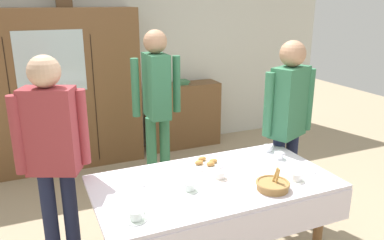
{
  "coord_description": "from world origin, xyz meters",
  "views": [
    {
      "loc": [
        -1.17,
        -2.49,
        2.03
      ],
      "look_at": [
        0.0,
        0.2,
        1.12
      ],
      "focal_mm": 36.01,
      "sensor_mm": 36.0,
      "label": 1
    }
  ],
  "objects_px": {
    "tea_cup_far_right": "(220,176)",
    "person_beside_shelf": "(53,147)",
    "pastry_plate": "(206,163)",
    "spoon_mid_left": "(141,187)",
    "wall_cabinet": "(53,91)",
    "spoon_front_edge": "(247,154)",
    "spoon_near_right": "(312,174)",
    "person_near_right_end": "(288,115)",
    "book_stack": "(183,82)",
    "tea_cup_mid_left": "(297,178)",
    "tea_cup_near_left": "(189,187)",
    "tea_cup_front_edge": "(268,149)",
    "person_behind_table_left": "(157,97)",
    "bookshelf_low": "(183,115)",
    "tea_cup_center": "(279,157)",
    "tea_cup_mid_right": "(136,217)",
    "bread_basket": "(273,185)",
    "dining_table": "(216,195)"
  },
  "relations": [
    {
      "from": "tea_cup_far_right",
      "to": "person_beside_shelf",
      "type": "distance_m",
      "value": 1.23
    },
    {
      "from": "pastry_plate",
      "to": "spoon_mid_left",
      "type": "xyz_separation_m",
      "value": [
        -0.59,
        -0.16,
        -0.01
      ]
    },
    {
      "from": "wall_cabinet",
      "to": "spoon_front_edge",
      "type": "height_order",
      "value": "wall_cabinet"
    },
    {
      "from": "spoon_near_right",
      "to": "person_near_right_end",
      "type": "xyz_separation_m",
      "value": [
        0.22,
        0.62,
        0.27
      ]
    },
    {
      "from": "pastry_plate",
      "to": "person_near_right_end",
      "type": "distance_m",
      "value": 0.93
    },
    {
      "from": "book_stack",
      "to": "tea_cup_mid_left",
      "type": "height_order",
      "value": "book_stack"
    },
    {
      "from": "tea_cup_near_left",
      "to": "tea_cup_far_right",
      "type": "relative_size",
      "value": 1.0
    },
    {
      "from": "tea_cup_front_edge",
      "to": "person_near_right_end",
      "type": "xyz_separation_m",
      "value": [
        0.28,
        0.11,
        0.25
      ]
    },
    {
      "from": "pastry_plate",
      "to": "person_beside_shelf",
      "type": "height_order",
      "value": "person_beside_shelf"
    },
    {
      "from": "spoon_mid_left",
      "to": "spoon_front_edge",
      "type": "height_order",
      "value": "same"
    },
    {
      "from": "tea_cup_mid_left",
      "to": "person_behind_table_left",
      "type": "distance_m",
      "value": 1.73
    },
    {
      "from": "wall_cabinet",
      "to": "tea_cup_near_left",
      "type": "distance_m",
      "value": 2.72
    },
    {
      "from": "wall_cabinet",
      "to": "tea_cup_front_edge",
      "type": "distance_m",
      "value": 2.75
    },
    {
      "from": "tea_cup_mid_left",
      "to": "book_stack",
      "type": "bearing_deg",
      "value": 84.55
    },
    {
      "from": "bookshelf_low",
      "to": "pastry_plate",
      "type": "bearing_deg",
      "value": -107.9
    },
    {
      "from": "tea_cup_center",
      "to": "person_near_right_end",
      "type": "xyz_separation_m",
      "value": [
        0.29,
        0.29,
        0.25
      ]
    },
    {
      "from": "book_stack",
      "to": "tea_cup_front_edge",
      "type": "xyz_separation_m",
      "value": [
        -0.14,
        -2.3,
        -0.15
      ]
    },
    {
      "from": "tea_cup_center",
      "to": "tea_cup_mid_right",
      "type": "relative_size",
      "value": 1.0
    },
    {
      "from": "bookshelf_low",
      "to": "book_stack",
      "type": "xyz_separation_m",
      "value": [
        0.0,
        -0.0,
        0.48
      ]
    },
    {
      "from": "bread_basket",
      "to": "spoon_near_right",
      "type": "xyz_separation_m",
      "value": [
        0.42,
        0.09,
        -0.03
      ]
    },
    {
      "from": "bread_basket",
      "to": "person_beside_shelf",
      "type": "height_order",
      "value": "person_beside_shelf"
    },
    {
      "from": "tea_cup_mid_right",
      "to": "person_near_right_end",
      "type": "relative_size",
      "value": 0.08
    },
    {
      "from": "bookshelf_low",
      "to": "tea_cup_center",
      "type": "relative_size",
      "value": 8.07
    },
    {
      "from": "wall_cabinet",
      "to": "tea_cup_mid_right",
      "type": "bearing_deg",
      "value": -85.4
    },
    {
      "from": "spoon_near_right",
      "to": "bread_basket",
      "type": "bearing_deg",
      "value": -168.61
    },
    {
      "from": "dining_table",
      "to": "book_stack",
      "type": "bearing_deg",
      "value": 72.74
    },
    {
      "from": "bookshelf_low",
      "to": "tea_cup_near_left",
      "type": "relative_size",
      "value": 8.07
    },
    {
      "from": "tea_cup_mid_right",
      "to": "person_near_right_end",
      "type": "distance_m",
      "value": 1.79
    },
    {
      "from": "tea_cup_far_right",
      "to": "spoon_mid_left",
      "type": "xyz_separation_m",
      "value": [
        -0.57,
        0.11,
        -0.02
      ]
    },
    {
      "from": "wall_cabinet",
      "to": "person_behind_table_left",
      "type": "bearing_deg",
      "value": -51.88
    },
    {
      "from": "spoon_front_edge",
      "to": "person_behind_table_left",
      "type": "bearing_deg",
      "value": 113.37
    },
    {
      "from": "person_beside_shelf",
      "to": "dining_table",
      "type": "bearing_deg",
      "value": -25.51
    },
    {
      "from": "person_near_right_end",
      "to": "book_stack",
      "type": "bearing_deg",
      "value": 93.47
    },
    {
      "from": "bread_basket",
      "to": "book_stack",
      "type": "bearing_deg",
      "value": 80.06
    },
    {
      "from": "person_beside_shelf",
      "to": "pastry_plate",
      "type": "bearing_deg",
      "value": -9.88
    },
    {
      "from": "tea_cup_mid_left",
      "to": "person_beside_shelf",
      "type": "relative_size",
      "value": 0.08
    },
    {
      "from": "book_stack",
      "to": "spoon_mid_left",
      "type": "xyz_separation_m",
      "value": [
        -1.34,
        -2.49,
        -0.17
      ]
    },
    {
      "from": "tea_cup_far_right",
      "to": "spoon_front_edge",
      "type": "xyz_separation_m",
      "value": [
        0.43,
        0.32,
        -0.02
      ]
    },
    {
      "from": "tea_cup_front_edge",
      "to": "spoon_mid_left",
      "type": "bearing_deg",
      "value": -170.93
    },
    {
      "from": "tea_cup_near_left",
      "to": "tea_cup_far_right",
      "type": "distance_m",
      "value": 0.29
    },
    {
      "from": "tea_cup_center",
      "to": "spoon_near_right",
      "type": "relative_size",
      "value": 1.09
    },
    {
      "from": "person_near_right_end",
      "to": "spoon_mid_left",
      "type": "bearing_deg",
      "value": -168.41
    },
    {
      "from": "book_stack",
      "to": "tea_cup_mid_right",
      "type": "relative_size",
      "value": 1.55
    },
    {
      "from": "tea_cup_far_right",
      "to": "spoon_near_right",
      "type": "distance_m",
      "value": 0.72
    },
    {
      "from": "wall_cabinet",
      "to": "pastry_plate",
      "type": "xyz_separation_m",
      "value": [
        0.97,
        -2.28,
        -0.19
      ]
    },
    {
      "from": "tea_cup_mid_left",
      "to": "dining_table",
      "type": "bearing_deg",
      "value": 158.19
    },
    {
      "from": "book_stack",
      "to": "spoon_mid_left",
      "type": "bearing_deg",
      "value": -118.28
    },
    {
      "from": "bookshelf_low",
      "to": "book_stack",
      "type": "bearing_deg",
      "value": -90.0
    },
    {
      "from": "spoon_mid_left",
      "to": "person_near_right_end",
      "type": "xyz_separation_m",
      "value": [
        1.47,
        0.3,
        0.27
      ]
    },
    {
      "from": "tea_cup_far_right",
      "to": "tea_cup_mid_right",
      "type": "distance_m",
      "value": 0.78
    }
  ]
}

